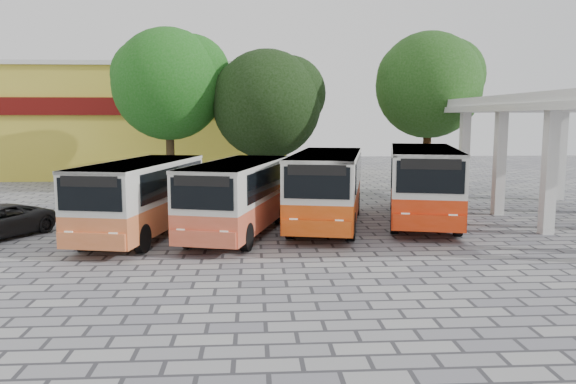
{
  "coord_description": "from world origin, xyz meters",
  "views": [
    {
      "loc": [
        -3.36,
        -18.69,
        4.45
      ],
      "look_at": [
        -1.99,
        3.36,
        1.5
      ],
      "focal_mm": 35.0,
      "sensor_mm": 36.0,
      "label": 1
    }
  ],
  "objects": [
    {
      "name": "tree_right",
      "position": [
        7.12,
        14.46,
        6.54
      ],
      "size": [
        6.57,
        6.26,
        9.47
      ],
      "color": "#341D0C",
      "rests_on": "ground"
    },
    {
      "name": "bus_centre_left",
      "position": [
        -3.94,
        2.41,
        1.61
      ],
      "size": [
        4.3,
        8.15,
        2.77
      ],
      "rotation": [
        0.0,
        0.0,
        -0.27
      ],
      "color": "#D85838",
      "rests_on": "ground"
    },
    {
      "name": "bus_far_left",
      "position": [
        -7.55,
        2.35,
        1.62
      ],
      "size": [
        3.93,
        8.16,
        2.81
      ],
      "rotation": [
        0.0,
        0.0,
        -0.21
      ],
      "color": "orange",
      "rests_on": "ground"
    },
    {
      "name": "tree_middle",
      "position": [
        -2.44,
        15.33,
        5.44
      ],
      "size": [
        6.84,
        6.52,
        8.48
      ],
      "color": "black",
      "rests_on": "ground"
    },
    {
      "name": "bus_centre_right",
      "position": [
        -0.35,
        3.97,
        1.74
      ],
      "size": [
        4.25,
        8.75,
        3.01
      ],
      "rotation": [
        0.0,
        0.0,
        -0.22
      ],
      "color": "#DD490B",
      "rests_on": "ground"
    },
    {
      "name": "ground",
      "position": [
        0.0,
        0.0,
        0.0
      ],
      "size": [
        90.0,
        90.0,
        0.0
      ],
      "primitive_type": "plane",
      "color": "slate",
      "rests_on": "ground"
    },
    {
      "name": "tree_left",
      "position": [
        -8.31,
        15.8,
        6.63
      ],
      "size": [
        7.01,
        6.67,
        9.75
      ],
      "color": "#45331C",
      "rests_on": "ground"
    },
    {
      "name": "bus_far_right",
      "position": [
        3.86,
        4.68,
        1.82
      ],
      "size": [
        4.67,
        9.22,
        3.15
      ],
      "rotation": [
        0.0,
        0.0,
        -0.24
      ],
      "color": "red",
      "rests_on": "ground"
    },
    {
      "name": "shophouse_block",
      "position": [
        -11.0,
        25.99,
        4.16
      ],
      "size": [
        20.4,
        10.4,
        8.3
      ],
      "color": "gold",
      "rests_on": "ground"
    }
  ]
}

